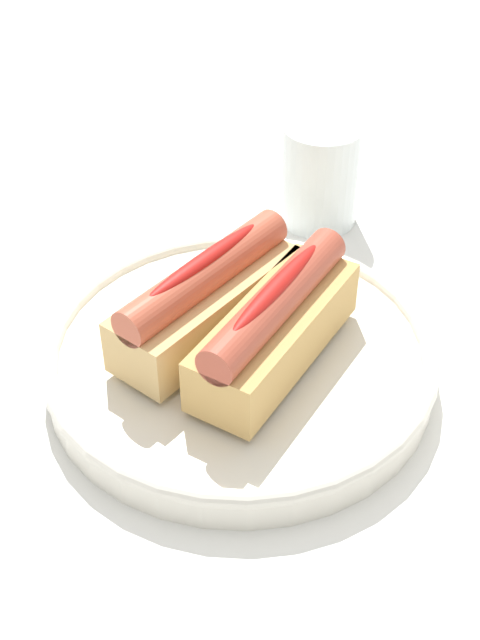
# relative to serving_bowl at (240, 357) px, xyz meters

# --- Properties ---
(ground_plane) EXTENTS (2.40, 2.40, 0.00)m
(ground_plane) POSITION_rel_serving_bowl_xyz_m (-0.03, -0.01, -0.02)
(ground_plane) COLOR white
(serving_bowl) EXTENTS (0.27, 0.27, 0.03)m
(serving_bowl) POSITION_rel_serving_bowl_xyz_m (0.00, 0.00, 0.00)
(serving_bowl) COLOR silver
(serving_bowl) RESTS_ON ground_plane
(hotdog_front) EXTENTS (0.16, 0.09, 0.06)m
(hotdog_front) POSITION_rel_serving_bowl_xyz_m (-0.01, -0.03, 0.04)
(hotdog_front) COLOR #DBB270
(hotdog_front) RESTS_ON serving_bowl
(hotdog_back) EXTENTS (0.16, 0.08, 0.06)m
(hotdog_back) POSITION_rel_serving_bowl_xyz_m (0.01, 0.03, 0.04)
(hotdog_back) COLOR tan
(hotdog_back) RESTS_ON serving_bowl
(water_glass) EXTENTS (0.07, 0.07, 0.09)m
(water_glass) POSITION_rel_serving_bowl_xyz_m (-0.22, -0.01, 0.03)
(water_glass) COLOR white
(water_glass) RESTS_ON ground_plane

